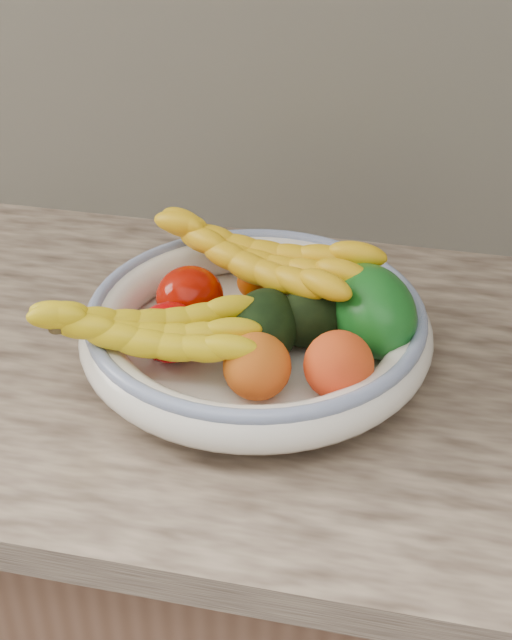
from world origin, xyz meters
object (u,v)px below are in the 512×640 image
object	(u,v)px
green_mango	(372,311)
banana_bunch_back	(258,264)
fruit_bowl	(256,329)
banana_bunch_front	(146,336)

from	to	relation	value
green_mango	banana_bunch_back	distance (m)	0.15
fruit_bowl	green_mango	bearing A→B (deg)	10.09
banana_bunch_front	fruit_bowl	bearing A→B (deg)	28.26
banana_bunch_back	banana_bunch_front	bearing A→B (deg)	-98.61
banana_bunch_front	banana_bunch_back	bearing A→B (deg)	49.01
fruit_bowl	banana_bunch_back	size ratio (longest dim) A/B	1.31
green_mango	banana_bunch_back	xyz separation A→B (m)	(-0.14, 0.05, 0.01)
banana_bunch_back	fruit_bowl	bearing A→B (deg)	-60.60
fruit_bowl	green_mango	world-z (taller)	green_mango
fruit_bowl	banana_bunch_back	xyz separation A→B (m)	(-0.01, 0.07, 0.04)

